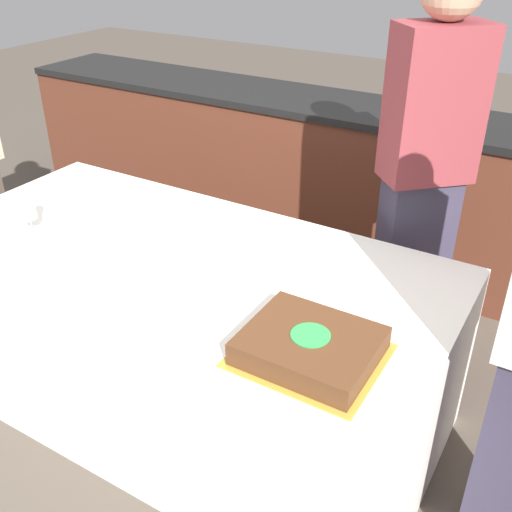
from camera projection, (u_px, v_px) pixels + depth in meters
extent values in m
plane|color=brown|center=(189.00, 400.00, 2.61)|extent=(14.00, 14.00, 0.00)
cube|color=#5B2D1E|center=(343.00, 184.00, 3.56)|extent=(4.40, 0.55, 0.88)
cube|color=black|center=(349.00, 108.00, 3.33)|extent=(4.40, 0.58, 0.04)
cube|color=white|center=(184.00, 333.00, 2.43)|extent=(2.07, 1.00, 0.73)
cube|color=gold|center=(309.00, 356.00, 1.74)|extent=(0.41, 0.36, 0.00)
cube|color=#56331C|center=(310.00, 345.00, 1.72)|extent=(0.37, 0.32, 0.07)
cylinder|color=green|center=(310.00, 335.00, 1.70)|extent=(0.12, 0.12, 0.00)
cylinder|color=white|center=(126.00, 217.00, 2.44)|extent=(0.23, 0.23, 0.07)
cylinder|color=white|center=(33.00, 233.00, 2.40)|extent=(0.06, 0.06, 0.00)
cylinder|color=white|center=(31.00, 225.00, 2.38)|extent=(0.01, 0.01, 0.06)
cylinder|color=white|center=(27.00, 206.00, 2.34)|extent=(0.06, 0.06, 0.10)
cylinder|color=white|center=(332.00, 293.00, 2.02)|extent=(0.19, 0.19, 0.00)
cylinder|color=white|center=(243.00, 284.00, 2.07)|extent=(0.19, 0.19, 0.00)
cube|color=white|center=(126.00, 320.00, 1.88)|extent=(0.15, 0.10, 0.02)
cube|color=#383347|center=(409.00, 277.00, 2.61)|extent=(0.32, 0.31, 0.94)
cube|color=brown|center=(435.00, 105.00, 2.23)|extent=(0.38, 0.38, 0.58)
cube|color=#383347|center=(508.00, 448.00, 1.85)|extent=(0.16, 0.29, 0.84)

